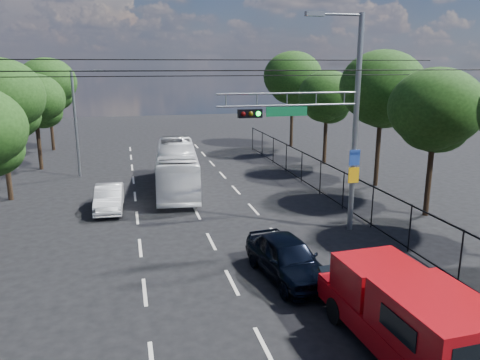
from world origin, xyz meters
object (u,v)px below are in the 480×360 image
object	(u,v)px
signal_mast	(330,116)
navy_hatchback	(287,258)
white_van	(109,198)
red_pickup	(405,313)
white_bus	(177,167)

from	to	relation	value
signal_mast	navy_hatchback	bearing A→B (deg)	-128.64
navy_hatchback	white_van	bearing A→B (deg)	116.04
red_pickup	white_bus	xyz separation A→B (m)	(-3.87, 18.16, 0.18)
signal_mast	red_pickup	xyz separation A→B (m)	(-1.85, -9.11, -4.07)
signal_mast	white_bus	distance (m)	11.39
navy_hatchback	white_bus	bearing A→B (deg)	93.62
red_pickup	navy_hatchback	xyz separation A→B (m)	(-1.44, 5.00, -0.41)
red_pickup	white_van	xyz separation A→B (m)	(-7.79, 14.82, -0.53)
signal_mast	white_van	bearing A→B (deg)	149.36
white_bus	white_van	size ratio (longest dim) A/B	2.48
navy_hatchback	white_bus	world-z (taller)	white_bus
signal_mast	white_bus	world-z (taller)	signal_mast
white_van	red_pickup	bearing A→B (deg)	-60.47
signal_mast	red_pickup	bearing A→B (deg)	-101.45
white_bus	white_van	world-z (taller)	white_bus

